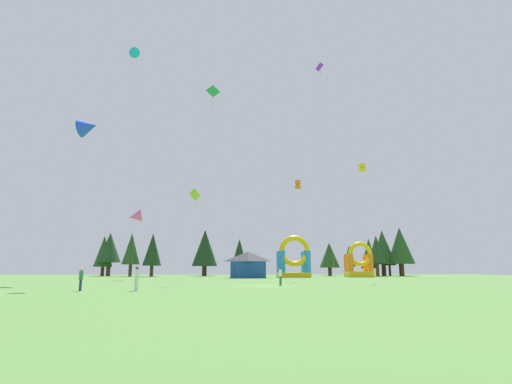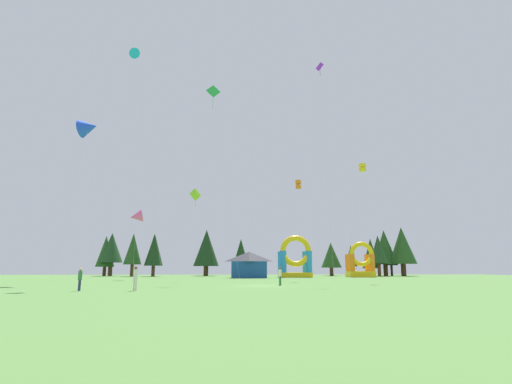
{
  "view_description": "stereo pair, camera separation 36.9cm",
  "coord_description": "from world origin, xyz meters",
  "px_view_note": "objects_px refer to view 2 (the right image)",
  "views": [
    {
      "loc": [
        -2.81,
        -39.8,
        1.78
      ],
      "look_at": [
        0.0,
        6.05,
        10.44
      ],
      "focal_mm": 28.03,
      "sensor_mm": 36.0,
      "label": 1
    },
    {
      "loc": [
        -2.44,
        -39.82,
        1.78
      ],
      "look_at": [
        0.0,
        6.05,
        10.44
      ],
      "focal_mm": 28.03,
      "sensor_mm": 36.0,
      "label": 2
    }
  ],
  "objects_px": {
    "inflatable_red_slide": "(295,261)",
    "kite_lime_diamond": "(196,195)",
    "kite_cyan_delta": "(136,55)",
    "person_far_side": "(80,277)",
    "kite_purple_diamond": "(321,70)",
    "kite_orange_box": "(298,185)",
    "kite_pink_delta": "(136,217)",
    "kite_yellow_box": "(362,168)",
    "kite_green_diamond": "(213,94)",
    "festival_tent": "(249,265)",
    "person_near_camera": "(280,274)",
    "person_left_edge": "(135,276)",
    "kite_blue_delta": "(89,127)",
    "inflatable_yellow_castle": "(361,264)"
  },
  "relations": [
    {
      "from": "kite_orange_box",
      "to": "festival_tent",
      "type": "relative_size",
      "value": 2.34
    },
    {
      "from": "kite_yellow_box",
      "to": "kite_purple_diamond",
      "type": "xyz_separation_m",
      "value": [
        -5.18,
        -0.97,
        12.79
      ]
    },
    {
      "from": "kite_yellow_box",
      "to": "kite_blue_delta",
      "type": "relative_size",
      "value": 0.75
    },
    {
      "from": "kite_orange_box",
      "to": "person_near_camera",
      "type": "relative_size",
      "value": 7.6
    },
    {
      "from": "inflatable_yellow_castle",
      "to": "kite_green_diamond",
      "type": "bearing_deg",
      "value": -137.51
    },
    {
      "from": "kite_green_diamond",
      "to": "person_far_side",
      "type": "bearing_deg",
      "value": -115.97
    },
    {
      "from": "kite_lime_diamond",
      "to": "kite_orange_box",
      "type": "bearing_deg",
      "value": 11.53
    },
    {
      "from": "kite_purple_diamond",
      "to": "person_near_camera",
      "type": "distance_m",
      "value": 27.56
    },
    {
      "from": "kite_cyan_delta",
      "to": "inflatable_red_slide",
      "type": "bearing_deg",
      "value": 52.54
    },
    {
      "from": "kite_lime_diamond",
      "to": "person_near_camera",
      "type": "distance_m",
      "value": 17.37
    },
    {
      "from": "kite_yellow_box",
      "to": "kite_pink_delta",
      "type": "height_order",
      "value": "kite_yellow_box"
    },
    {
      "from": "inflatable_yellow_castle",
      "to": "kite_lime_diamond",
      "type": "bearing_deg",
      "value": -141.19
    },
    {
      "from": "person_near_camera",
      "to": "person_left_edge",
      "type": "relative_size",
      "value": 0.97
    },
    {
      "from": "kite_green_diamond",
      "to": "inflatable_red_slide",
      "type": "distance_m",
      "value": 34.57
    },
    {
      "from": "inflatable_yellow_castle",
      "to": "person_left_edge",
      "type": "bearing_deg",
      "value": -126.28
    },
    {
      "from": "kite_orange_box",
      "to": "inflatable_yellow_castle",
      "type": "xyz_separation_m",
      "value": [
        14.61,
        20.05,
        -10.71
      ]
    },
    {
      "from": "kite_purple_diamond",
      "to": "person_left_edge",
      "type": "relative_size",
      "value": 15.01
    },
    {
      "from": "kite_cyan_delta",
      "to": "person_far_side",
      "type": "bearing_deg",
      "value": -90.47
    },
    {
      "from": "kite_green_diamond",
      "to": "person_near_camera",
      "type": "distance_m",
      "value": 26.2
    },
    {
      "from": "kite_lime_diamond",
      "to": "person_near_camera",
      "type": "height_order",
      "value": "kite_lime_diamond"
    },
    {
      "from": "kite_pink_delta",
      "to": "kite_blue_delta",
      "type": "bearing_deg",
      "value": -102.93
    },
    {
      "from": "kite_green_diamond",
      "to": "kite_purple_diamond",
      "type": "xyz_separation_m",
      "value": [
        13.96,
        -2.33,
        2.6
      ]
    },
    {
      "from": "kite_yellow_box",
      "to": "kite_purple_diamond",
      "type": "height_order",
      "value": "kite_purple_diamond"
    },
    {
      "from": "kite_orange_box",
      "to": "kite_pink_delta",
      "type": "relative_size",
      "value": 1.32
    },
    {
      "from": "kite_green_diamond",
      "to": "festival_tent",
      "type": "bearing_deg",
      "value": 73.71
    },
    {
      "from": "kite_blue_delta",
      "to": "inflatable_red_slide",
      "type": "bearing_deg",
      "value": 42.16
    },
    {
      "from": "person_near_camera",
      "to": "festival_tent",
      "type": "bearing_deg",
      "value": -132.53
    },
    {
      "from": "kite_cyan_delta",
      "to": "person_near_camera",
      "type": "xyz_separation_m",
      "value": [
        16.24,
        -2.82,
        -25.01
      ]
    },
    {
      "from": "person_left_edge",
      "to": "festival_tent",
      "type": "height_order",
      "value": "festival_tent"
    },
    {
      "from": "kite_orange_box",
      "to": "person_far_side",
      "type": "distance_m",
      "value": 32.46
    },
    {
      "from": "kite_lime_diamond",
      "to": "kite_cyan_delta",
      "type": "height_order",
      "value": "kite_cyan_delta"
    },
    {
      "from": "kite_purple_diamond",
      "to": "inflatable_red_slide",
      "type": "distance_m",
      "value": 35.07
    },
    {
      "from": "kite_yellow_box",
      "to": "inflatable_red_slide",
      "type": "distance_m",
      "value": 27.47
    },
    {
      "from": "inflatable_red_slide",
      "to": "festival_tent",
      "type": "relative_size",
      "value": 1.27
    },
    {
      "from": "person_far_side",
      "to": "inflatable_yellow_castle",
      "type": "relative_size",
      "value": 0.27
    },
    {
      "from": "kite_orange_box",
      "to": "person_left_edge",
      "type": "height_order",
      "value": "kite_orange_box"
    },
    {
      "from": "inflatable_red_slide",
      "to": "kite_lime_diamond",
      "type": "bearing_deg",
      "value": -126.34
    },
    {
      "from": "kite_yellow_box",
      "to": "inflatable_yellow_castle",
      "type": "height_order",
      "value": "kite_yellow_box"
    },
    {
      "from": "kite_purple_diamond",
      "to": "person_near_camera",
      "type": "xyz_separation_m",
      "value": [
        -6.36,
        -6.93,
        -25.91
      ]
    },
    {
      "from": "kite_yellow_box",
      "to": "festival_tent",
      "type": "distance_m",
      "value": 27.1
    },
    {
      "from": "person_left_edge",
      "to": "festival_tent",
      "type": "xyz_separation_m",
      "value": [
        10.03,
        36.72,
        1.08
      ]
    },
    {
      "from": "kite_pink_delta",
      "to": "festival_tent",
      "type": "relative_size",
      "value": 1.77
    },
    {
      "from": "festival_tent",
      "to": "kite_orange_box",
      "type": "bearing_deg",
      "value": -66.59
    },
    {
      "from": "kite_purple_diamond",
      "to": "kite_blue_delta",
      "type": "distance_m",
      "value": 29.94
    },
    {
      "from": "kite_cyan_delta",
      "to": "festival_tent",
      "type": "relative_size",
      "value": 4.59
    },
    {
      "from": "kite_yellow_box",
      "to": "person_near_camera",
      "type": "bearing_deg",
      "value": -145.6
    },
    {
      "from": "kite_green_diamond",
      "to": "kite_lime_diamond",
      "type": "xyz_separation_m",
      "value": [
        -2.03,
        1.32,
        -13.45
      ]
    },
    {
      "from": "person_left_edge",
      "to": "festival_tent",
      "type": "bearing_deg",
      "value": 90.75
    },
    {
      "from": "kite_orange_box",
      "to": "kite_purple_diamond",
      "type": "height_order",
      "value": "kite_purple_diamond"
    },
    {
      "from": "kite_yellow_box",
      "to": "person_far_side",
      "type": "height_order",
      "value": "kite_yellow_box"
    }
  ]
}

